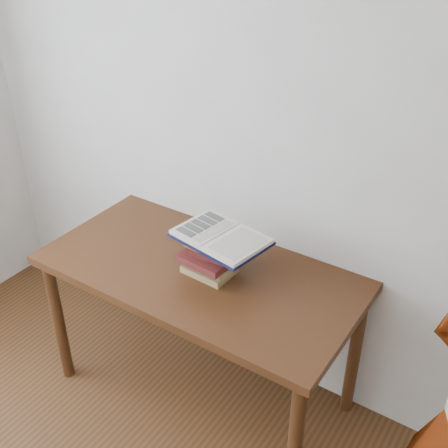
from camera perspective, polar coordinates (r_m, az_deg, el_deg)
The scene contains 3 objects.
desk at distance 2.66m, azimuth -2.47°, elevation -6.27°, with size 1.49×0.75×0.80m.
book_stack at distance 2.54m, azimuth -1.28°, elevation -3.12°, with size 0.25×0.21×0.18m.
open_book at distance 2.46m, azimuth -0.31°, elevation -1.36°, with size 0.44×0.34×0.03m.
Camera 1 is at (1.19, -0.31, 2.33)m, focal length 45.00 mm.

